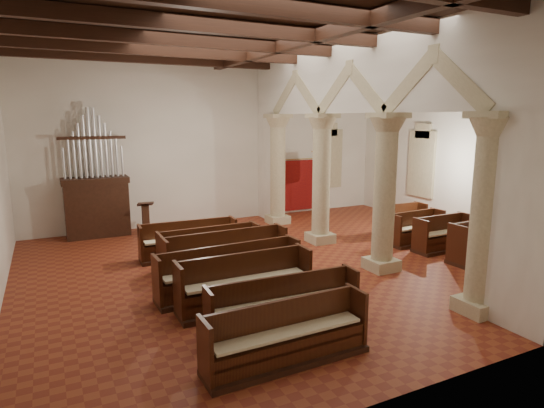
{
  "coord_description": "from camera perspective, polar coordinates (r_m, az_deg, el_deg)",
  "views": [
    {
      "loc": [
        -5.87,
        -10.48,
        3.96
      ],
      "look_at": [
        -0.42,
        0.5,
        1.61
      ],
      "focal_mm": 30.0,
      "sensor_mm": 36.0,
      "label": 1
    }
  ],
  "objects": [
    {
      "name": "pipe_organ",
      "position": [
        16.25,
        -21.19,
        0.94
      ],
      "size": [
        2.1,
        0.85,
        4.4
      ],
      "color": "#331A10",
      "rests_on": "floor"
    },
    {
      "name": "aisle_pew_3",
      "position": [
        16.05,
        15.82,
        -2.54
      ],
      "size": [
        1.83,
        0.74,
        1.06
      ],
      "rotation": [
        0.0,
        0.0,
        -0.02
      ],
      "color": "#331A10",
      "rests_on": "floor"
    },
    {
      "name": "processional_banner",
      "position": [
        18.12,
        5.9,
        0.88
      ],
      "size": [
        0.59,
        0.75,
        2.73
      ],
      "rotation": [
        0.0,
        0.0,
        0.38
      ],
      "color": "#331A10",
      "rests_on": "floor"
    },
    {
      "name": "window_right_b",
      "position": [
        18.35,
        18.31,
        4.79
      ],
      "size": [
        0.03,
        1.0,
        2.2
      ],
      "primitive_type": "cube",
      "color": "#306D55",
      "rests_on": "wall_right"
    },
    {
      "name": "tube_heater_b",
      "position": [
        8.71,
        -0.44,
        -15.01
      ],
      "size": [
        0.87,
        0.2,
        0.09
      ],
      "primitive_type": "cylinder",
      "rotation": [
        0.0,
        1.57,
        -0.14
      ],
      "color": "white",
      "rests_on": "floor"
    },
    {
      "name": "wall_front",
      "position": [
        7.45,
        26.06,
        2.35
      ],
      "size": [
        14.0,
        0.02,
        6.0
      ],
      "primitive_type": "cube",
      "color": "white",
      "rests_on": "floor"
    },
    {
      "name": "window_right_a",
      "position": [
        15.78,
        28.52,
        3.12
      ],
      "size": [
        0.03,
        1.0,
        2.2
      ],
      "primitive_type": "cube",
      "color": "#306D55",
      "rests_on": "wall_right"
    },
    {
      "name": "nave_pew_0",
      "position": [
        7.73,
        1.9,
        -17.08
      ],
      "size": [
        2.86,
        0.74,
        1.03
      ],
      "rotation": [
        0.0,
        0.0,
        0.02
      ],
      "color": "#331A10",
      "rests_on": "floor"
    },
    {
      "name": "lectern",
      "position": [
        15.78,
        -15.54,
        -2.18
      ],
      "size": [
        0.51,
        0.51,
        1.24
      ],
      "rotation": [
        0.0,
        0.0,
        -0.03
      ],
      "color": "#382412",
      "rests_on": "floor"
    },
    {
      "name": "aisle_pew_2",
      "position": [
        15.13,
        17.64,
        -3.49
      ],
      "size": [
        1.99,
        0.79,
        1.03
      ],
      "rotation": [
        0.0,
        0.0,
        0.05
      ],
      "color": "#331A10",
      "rests_on": "floor"
    },
    {
      "name": "hymnal_box_c",
      "position": [
        12.45,
        0.03,
        -6.37
      ],
      "size": [
        0.36,
        0.3,
        0.35
      ],
      "primitive_type": "cube",
      "rotation": [
        0.0,
        0.0,
        0.04
      ],
      "color": "navy",
      "rests_on": "floor"
    },
    {
      "name": "nave_pew_5",
      "position": [
        12.39,
        -7.79,
        -6.2
      ],
      "size": [
        2.75,
        0.74,
        1.06
      ],
      "rotation": [
        0.0,
        0.0,
        0.01
      ],
      "color": "#331A10",
      "rests_on": "floor"
    },
    {
      "name": "floor",
      "position": [
        12.65,
        2.75,
        -7.41
      ],
      "size": [
        14.0,
        14.0,
        0.0
      ],
      "primitive_type": "plane",
      "color": "brown",
      "rests_on": "ground"
    },
    {
      "name": "nave_pew_4",
      "position": [
        11.66,
        -5.69,
        -7.12
      ],
      "size": [
        3.2,
        0.8,
        1.13
      ],
      "rotation": [
        0.0,
        0.0,
        0.01
      ],
      "color": "#331A10",
      "rests_on": "floor"
    },
    {
      "name": "window_back",
      "position": [
        19.81,
        7.07,
        5.66
      ],
      "size": [
        1.0,
        0.03,
        2.2
      ],
      "primitive_type": "cube",
      "color": "#306D55",
      "rests_on": "wall_back"
    },
    {
      "name": "ceiling_beams",
      "position": [
        12.16,
        3.02,
        19.64
      ],
      "size": [
        13.8,
        11.8,
        0.3
      ],
      "primitive_type": null,
      "color": "#331A10",
      "rests_on": "wall_back"
    },
    {
      "name": "nave_pew_6",
      "position": [
        13.26,
        -10.38,
        -5.14
      ],
      "size": [
        2.78,
        0.82,
        1.05
      ],
      "rotation": [
        0.0,
        0.0,
        -0.04
      ],
      "color": "#331A10",
      "rests_on": "floor"
    },
    {
      "name": "ceiling",
      "position": [
        12.19,
        3.03,
        20.47
      ],
      "size": [
        14.0,
        14.0,
        0.0
      ],
      "primitive_type": "plane",
      "rotation": [
        3.14,
        0.0,
        0.0
      ],
      "color": "black",
      "rests_on": "wall_back"
    },
    {
      "name": "hymnal_box_b",
      "position": [
        9.91,
        2.02,
        -11.17
      ],
      "size": [
        0.32,
        0.27,
        0.29
      ],
      "primitive_type": "cube",
      "rotation": [
        0.0,
        0.0,
        0.14
      ],
      "color": "#152896",
      "rests_on": "floor"
    },
    {
      "name": "aisle_pew_0",
      "position": [
        14.03,
        25.0,
        -4.96
      ],
      "size": [
        2.24,
        0.84,
        1.15
      ],
      "rotation": [
        0.0,
        0.0,
        0.04
      ],
      "color": "#331A10",
      "rests_on": "floor"
    },
    {
      "name": "wall_right",
      "position": [
        16.63,
        24.59,
        6.56
      ],
      "size": [
        0.02,
        12.0,
        6.0
      ],
      "primitive_type": "cube",
      "color": "white",
      "rests_on": "floor"
    },
    {
      "name": "tube_heater_a",
      "position": [
        8.56,
        1.51,
        -15.5
      ],
      "size": [
        0.94,
        0.27,
        0.09
      ],
      "primitive_type": "cylinder",
      "rotation": [
        0.0,
        1.57,
        -0.19
      ],
      "color": "white",
      "rests_on": "floor"
    },
    {
      "name": "nave_pew_3",
      "position": [
        10.49,
        -5.27,
        -9.23
      ],
      "size": [
        3.4,
        0.86,
        1.11
      ],
      "rotation": [
        0.0,
        0.0,
        0.04
      ],
      "color": "#331A10",
      "rests_on": "floor"
    },
    {
      "name": "dossal_curtain",
      "position": [
        19.09,
        3.33,
        2.41
      ],
      "size": [
        1.8,
        0.07,
        2.17
      ],
      "color": "#9E1911",
      "rests_on": "floor"
    },
    {
      "name": "nave_pew_2",
      "position": [
        9.72,
        -3.38,
        -10.77
      ],
      "size": [
        2.89,
        0.78,
        1.15
      ],
      "rotation": [
        0.0,
        0.0,
        -0.01
      ],
      "color": "#331A10",
      "rests_on": "floor"
    },
    {
      "name": "aisle_pew_1",
      "position": [
        14.65,
        20.66,
        -4.11
      ],
      "size": [
        1.95,
        0.73,
        1.06
      ],
      "rotation": [
        0.0,
        0.0,
        0.01
      ],
      "color": "#331A10",
      "rests_on": "floor"
    },
    {
      "name": "wall_back",
      "position": [
        17.52,
        -6.83,
        7.63
      ],
      "size": [
        14.0,
        0.02,
        6.0
      ],
      "primitive_type": "cube",
      "color": "white",
      "rests_on": "floor"
    },
    {
      "name": "hymnal_box_a",
      "position": [
        8.71,
        6.69,
        -14.31
      ],
      "size": [
        0.41,
        0.37,
        0.34
      ],
      "primitive_type": "cube",
      "rotation": [
        0.0,
        0.0,
        -0.35
      ],
      "color": "navy",
      "rests_on": "floor"
    },
    {
      "name": "nave_pew_1",
      "position": [
        8.9,
        1.55,
        -13.27
      ],
      "size": [
        3.06,
        0.79,
        0.98
      ],
      "rotation": [
        0.0,
        0.0,
        -0.04
      ],
      "color": "#331A10",
      "rests_on": "floor"
    },
    {
      "name": "arcade",
      "position": [
        12.99,
        9.94,
        8.94
      ],
      "size": [
        0.9,
        11.9,
        6.0
      ],
      "color": "beige",
      "rests_on": "floor"
    }
  ]
}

